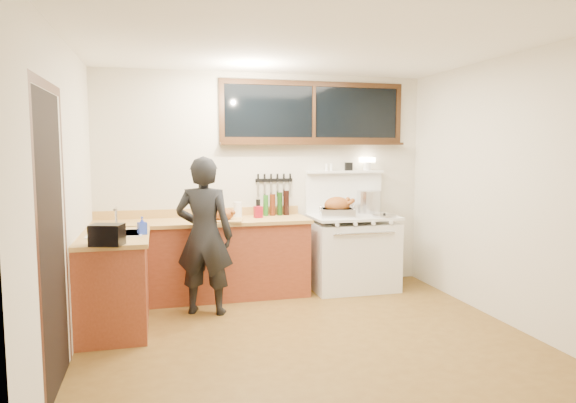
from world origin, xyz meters
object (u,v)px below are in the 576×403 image
object	(u,v)px
vintage_stove	(352,250)
roast_turkey	(337,208)
man	(204,236)
cutting_board	(223,216)

from	to	relation	value
vintage_stove	roast_turkey	world-z (taller)	vintage_stove
man	roast_turkey	bearing A→B (deg)	15.27
vintage_stove	cutting_board	xyz separation A→B (m)	(-1.58, -0.11, 0.49)
cutting_board	vintage_stove	bearing A→B (deg)	4.11
cutting_board	roast_turkey	bearing A→B (deg)	1.35
cutting_board	roast_turkey	world-z (taller)	roast_turkey
man	roast_turkey	distance (m)	1.67
vintage_stove	man	bearing A→B (deg)	-164.13
vintage_stove	cutting_board	bearing A→B (deg)	-175.89
cutting_board	roast_turkey	size ratio (longest dim) A/B	1.11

